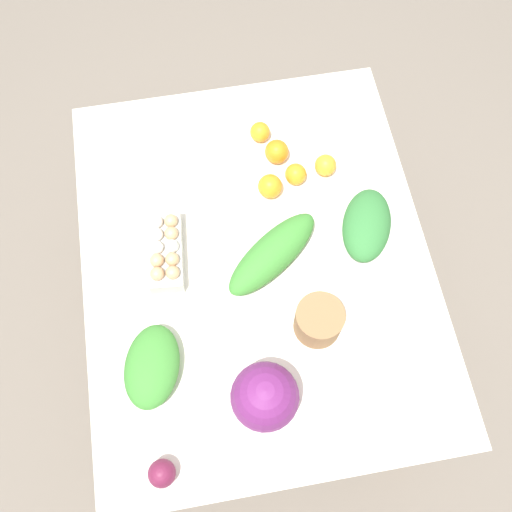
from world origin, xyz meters
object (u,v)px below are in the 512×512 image
greens_bunch_dandelion (272,254)px  orange_0 (270,186)px  egg_carton (166,250)px  greens_bunch_chard (152,366)px  cabbage_purple (265,397)px  paper_bag (319,321)px  orange_2 (296,174)px  orange_3 (325,165)px  orange_1 (277,152)px  beet_root (162,473)px  greens_bunch_scallion (367,225)px  orange_4 (260,132)px

greens_bunch_dandelion → orange_0: greens_bunch_dandelion is taller
egg_carton → greens_bunch_chard: bearing=172.5°
cabbage_purple → greens_bunch_dandelion: 0.44m
paper_bag → greens_bunch_dandelion: paper_bag is taller
cabbage_purple → orange_2: (-0.69, 0.23, -0.06)m
greens_bunch_chard → orange_3: bearing=132.0°
cabbage_purple → orange_3: (-0.71, 0.33, -0.06)m
paper_bag → greens_bunch_dandelion: size_ratio=0.39×
egg_carton → orange_0: (-0.17, 0.36, -0.00)m
orange_1 → beet_root: bearing=-27.5°
egg_carton → greens_bunch_dandelion: (0.07, 0.32, 0.00)m
orange_0 → orange_2: orange_0 is taller
cabbage_purple → greens_bunch_chard: cabbage_purple is taller
greens_bunch_dandelion → greens_bunch_scallion: 0.31m
greens_bunch_chard → cabbage_purple: bearing=63.9°
orange_1 → orange_4: (-0.09, -0.04, -0.01)m
cabbage_purple → greens_bunch_scallion: size_ratio=0.74×
cabbage_purple → egg_carton: bearing=-156.0°
greens_bunch_scallion → orange_0: greens_bunch_scallion is taller
cabbage_purple → greens_bunch_dandelion: (-0.42, 0.10, -0.05)m
greens_bunch_chard → orange_2: (-0.55, 0.52, -0.01)m
orange_4 → orange_1: bearing=24.0°
greens_bunch_dandelion → orange_3: greens_bunch_dandelion is taller
beet_root → orange_0: 0.91m
paper_bag → orange_4: paper_bag is taller
cabbage_purple → beet_root: cabbage_purple is taller
greens_bunch_dandelion → beet_root: greens_bunch_dandelion is taller
greens_bunch_scallion → greens_bunch_dandelion: bearing=-81.7°
beet_root → egg_carton: bearing=172.7°
beet_root → greens_bunch_scallion: bearing=130.8°
orange_0 → orange_4: size_ratio=1.16×
egg_carton → orange_0: size_ratio=3.30×
paper_bag → greens_bunch_scallion: (-0.28, 0.21, -0.01)m
beet_root → orange_0: (-0.80, 0.44, 0.00)m
cabbage_purple → greens_bunch_scallion: bearing=139.1°
greens_bunch_chard → orange_3: (-0.56, 0.63, -0.01)m
beet_root → orange_2: (-0.83, 0.53, -0.00)m
orange_0 → orange_1: same height
greens_bunch_dandelion → orange_4: 0.45m
orange_4 → egg_carton: bearing=-43.3°
greens_bunch_scallion → orange_1: bearing=-144.8°
paper_bag → orange_3: paper_bag is taller
paper_bag → greens_bunch_dandelion: (-0.23, -0.09, -0.01)m
egg_carton → paper_bag: size_ratio=1.85×
cabbage_purple → paper_bag: cabbage_purple is taller
beet_root → orange_2: beet_root is taller
egg_carton → paper_bag: (0.30, 0.41, 0.01)m
greens_bunch_dandelion → orange_2: greens_bunch_dandelion is taller
cabbage_purple → greens_bunch_dandelion: bearing=166.6°
greens_bunch_dandelion → orange_2: bearing=154.6°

